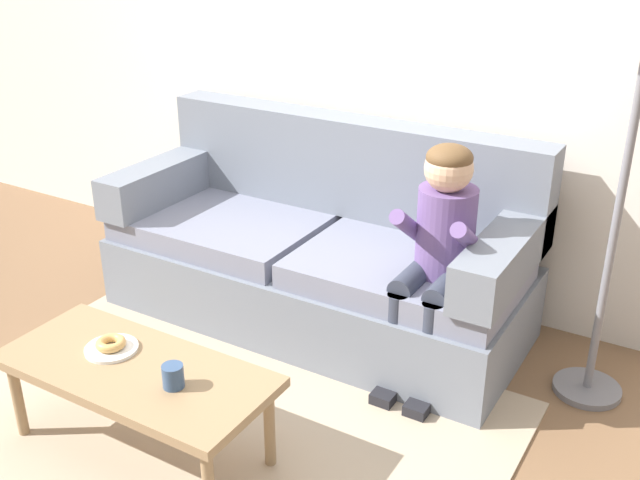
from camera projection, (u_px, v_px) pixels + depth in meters
name	position (u px, v px, depth m)	size (l,w,h in m)	color
ground	(236.00, 401.00, 3.30)	(10.00, 10.00, 0.00)	brown
wall_back	(386.00, 35.00, 3.82)	(8.00, 0.10, 2.80)	silver
area_rug	(200.00, 431.00, 3.10)	(2.41, 1.86, 0.01)	tan
couch	(321.00, 254.00, 3.85)	(2.15, 0.90, 1.01)	slate
coffee_table	(136.00, 376.00, 2.86)	(1.10, 0.49, 0.40)	#937551
person_child	(438.00, 244.00, 3.22)	(0.34, 0.58, 1.10)	#664C84
plate	(111.00, 349.00, 2.94)	(0.21, 0.21, 0.01)	white
donut	(111.00, 343.00, 2.93)	(0.12, 0.12, 0.04)	tan
mug	(173.00, 376.00, 2.71)	(0.08, 0.08, 0.09)	#334C72
toy_controller	(128.00, 345.00, 3.67)	(0.23, 0.09, 0.05)	gold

